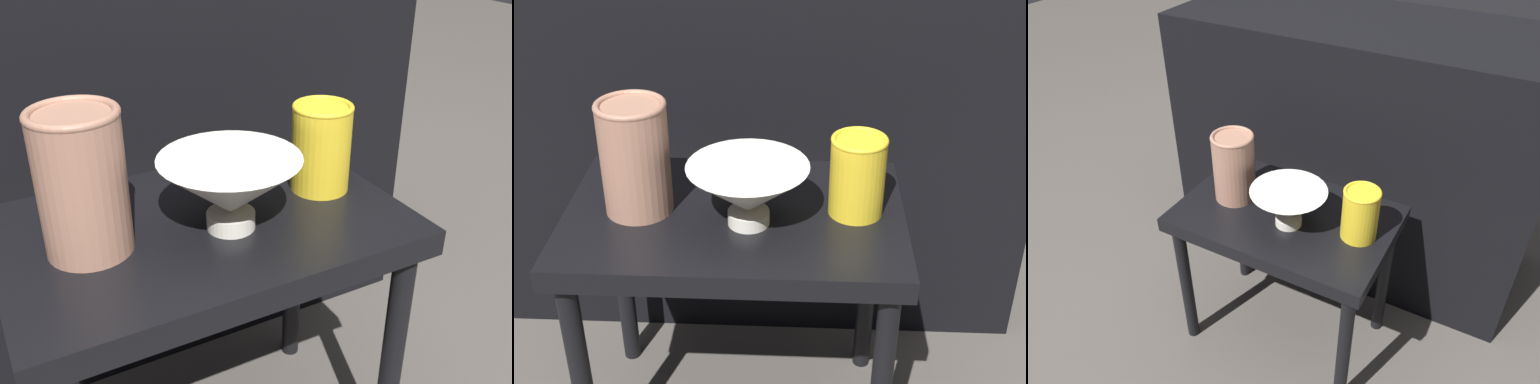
# 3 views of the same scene
# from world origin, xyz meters

# --- Properties ---
(table) EXTENTS (0.58, 0.38, 0.48)m
(table) POSITION_xyz_m (0.00, 0.00, 0.41)
(table) COLOR black
(table) RESTS_ON ground_plane
(couch_backdrop) EXTENTS (1.21, 0.50, 0.87)m
(couch_backdrop) POSITION_xyz_m (0.00, 0.51, 0.43)
(couch_backdrop) COLOR black
(couch_backdrop) RESTS_ON ground_plane
(bowl) EXTENTS (0.20, 0.20, 0.11)m
(bowl) POSITION_xyz_m (0.03, -0.04, 0.55)
(bowl) COLOR silver
(bowl) RESTS_ON table
(vase_textured_left) EXTENTS (0.12, 0.12, 0.20)m
(vase_textured_left) POSITION_xyz_m (-0.16, -0.00, 0.59)
(vase_textured_left) COLOR #996B56
(vase_textured_left) RESTS_ON table
(vase_colorful_right) EXTENTS (0.09, 0.09, 0.14)m
(vase_colorful_right) POSITION_xyz_m (0.21, 0.01, 0.56)
(vase_colorful_right) COLOR gold
(vase_colorful_right) RESTS_ON table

